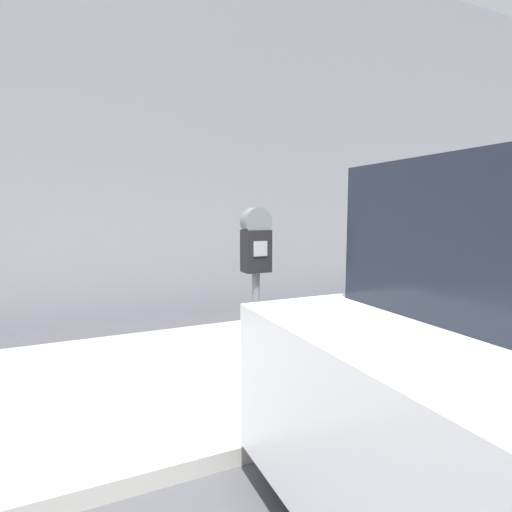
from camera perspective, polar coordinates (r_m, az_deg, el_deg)
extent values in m
cube|color=#ADAAA3|center=(3.99, -13.30, -16.83)|extent=(24.00, 2.80, 0.12)
cube|color=gray|center=(6.23, -18.69, 17.69)|extent=(24.00, 0.30, 5.77)
cylinder|color=slate|center=(2.97, 0.00, -12.55)|extent=(0.06, 0.06, 1.07)
cube|color=black|center=(2.82, 0.00, 0.72)|extent=(0.19, 0.14, 0.30)
cube|color=gray|center=(2.75, 0.63, 1.05)|extent=(0.10, 0.01, 0.10)
cylinder|color=slate|center=(2.81, 0.00, 4.88)|extent=(0.20, 0.11, 0.20)
cylinder|color=black|center=(2.94, 15.68, -20.54)|extent=(0.60, 0.22, 0.60)
cylinder|color=#999EA3|center=(4.55, 29.71, -9.22)|extent=(0.26, 0.26, 0.68)
sphere|color=#999EA3|center=(4.46, 29.99, -4.26)|extent=(0.23, 0.23, 0.23)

